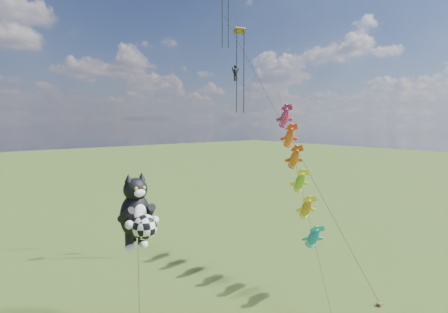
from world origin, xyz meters
TOP-DOWN VIEW (x-y plane):
  - cat_kite_rig at (-0.53, 1.67)m, footprint 2.61×4.01m
  - fish_windsock_rig at (13.46, 0.92)m, footprint 9.04×13.29m
  - parafoil_rig at (13.16, 8.12)m, footprint 1.79×17.56m

SIDE VIEW (x-z plane):
  - cat_kite_rig at x=-0.53m, z-range 2.36..12.05m
  - fish_windsock_rig at x=13.46m, z-range 0.96..16.51m
  - parafoil_rig at x=13.16m, z-range 5.04..33.22m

